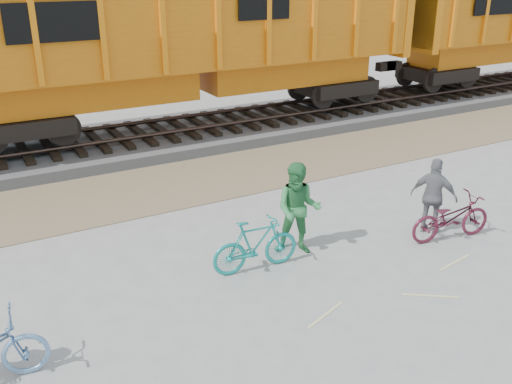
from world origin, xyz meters
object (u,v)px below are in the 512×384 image
hopper_car_center (195,37)px  person_woman (434,196)px  bicycle_teal (256,245)px  person_man (298,209)px  bicycle_maroon (451,218)px

hopper_car_center → person_woman: size_ratio=9.05×
bicycle_teal → person_man: person_man is taller
person_man → bicycle_teal: bearing=-132.8°
hopper_car_center → bicycle_teal: 8.79m
hopper_car_center → bicycle_maroon: size_ratio=8.17×
hopper_car_center → person_woman: hopper_car_center is taller
bicycle_maroon → person_man: person_man is taller
bicycle_teal → person_woman: 3.81m
bicycle_teal → person_man: 1.09m
bicycle_maroon → person_man: size_ratio=0.98×
bicycle_maroon → bicycle_teal: bearing=88.1°
bicycle_teal → hopper_car_center: bearing=-12.6°
person_man → hopper_car_center: bearing=115.2°
bicycle_maroon → person_woman: person_woman is taller
bicycle_maroon → person_woman: (-0.10, 0.40, 0.32)m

